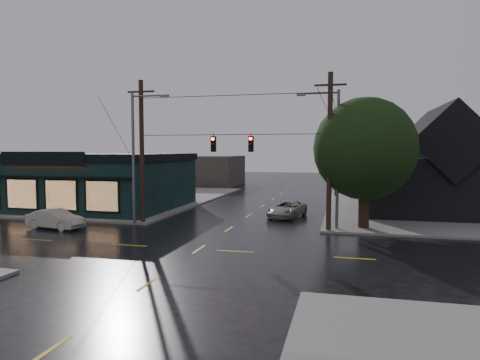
% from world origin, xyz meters
% --- Properties ---
extents(ground_plane, '(160.00, 160.00, 0.00)m').
position_xyz_m(ground_plane, '(0.00, 0.00, 0.00)').
color(ground_plane, black).
extents(sidewalk_nw, '(28.00, 28.00, 0.15)m').
position_xyz_m(sidewalk_nw, '(-20.00, 20.00, 0.07)').
color(sidewalk_nw, gray).
rests_on(sidewalk_nw, ground).
extents(pizza_shop, '(16.30, 12.34, 4.90)m').
position_xyz_m(pizza_shop, '(-15.00, 12.94, 2.56)').
color(pizza_shop, black).
rests_on(pizza_shop, ground).
extents(ne_building, '(12.60, 11.60, 8.75)m').
position_xyz_m(ne_building, '(15.00, 17.00, 4.47)').
color(ne_building, black).
rests_on(ne_building, ground).
extents(corner_tree, '(6.72, 6.72, 8.57)m').
position_xyz_m(corner_tree, '(8.72, 7.96, 5.34)').
color(corner_tree, black).
rests_on(corner_tree, ground).
extents(utility_pole_nw, '(2.00, 0.32, 10.15)m').
position_xyz_m(utility_pole_nw, '(-6.50, 6.50, 0.00)').
color(utility_pole_nw, black).
rests_on(utility_pole_nw, ground).
extents(utility_pole_ne, '(2.00, 0.32, 10.15)m').
position_xyz_m(utility_pole_ne, '(6.50, 6.50, 0.00)').
color(utility_pole_ne, black).
rests_on(utility_pole_ne, ground).
extents(utility_pole_far_a, '(2.00, 0.32, 9.65)m').
position_xyz_m(utility_pole_far_a, '(6.50, 28.00, 0.00)').
color(utility_pole_far_a, black).
rests_on(utility_pole_far_a, ground).
extents(utility_pole_far_b, '(2.00, 0.32, 9.15)m').
position_xyz_m(utility_pole_far_b, '(6.50, 48.00, 0.00)').
color(utility_pole_far_b, black).
rests_on(utility_pole_far_b, ground).
extents(utility_pole_far_c, '(2.00, 0.32, 9.15)m').
position_xyz_m(utility_pole_far_c, '(6.50, 68.00, 0.00)').
color(utility_pole_far_c, black).
rests_on(utility_pole_far_c, ground).
extents(span_signal_assembly, '(13.00, 0.48, 1.23)m').
position_xyz_m(span_signal_assembly, '(0.10, 6.50, 5.70)').
color(span_signal_assembly, black).
rests_on(span_signal_assembly, ground).
extents(streetlight_nw, '(5.40, 0.30, 9.15)m').
position_xyz_m(streetlight_nw, '(-6.80, 5.80, 0.00)').
color(streetlight_nw, '#5E5F62').
rests_on(streetlight_nw, ground).
extents(streetlight_ne, '(5.40, 0.30, 9.15)m').
position_xyz_m(streetlight_ne, '(7.00, 7.20, 0.00)').
color(streetlight_ne, '#5E5F62').
rests_on(streetlight_ne, ground).
extents(bg_building_west, '(12.00, 10.00, 4.40)m').
position_xyz_m(bg_building_west, '(-14.00, 40.00, 2.20)').
color(bg_building_west, '#40352E').
rests_on(bg_building_west, ground).
extents(bg_building_east, '(14.00, 12.00, 5.60)m').
position_xyz_m(bg_building_east, '(16.00, 45.00, 2.80)').
color(bg_building_east, '#26262B').
rests_on(bg_building_east, ground).
extents(sedan_cream, '(4.15, 1.93, 1.32)m').
position_xyz_m(sedan_cream, '(-11.31, 3.34, 0.66)').
color(sedan_cream, '#B4B59F').
rests_on(sedan_cream, ground).
extents(suv_silver, '(3.06, 4.92, 1.27)m').
position_xyz_m(suv_silver, '(3.08, 12.03, 0.63)').
color(suv_silver, '#A9A69C').
rests_on(suv_silver, ground).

